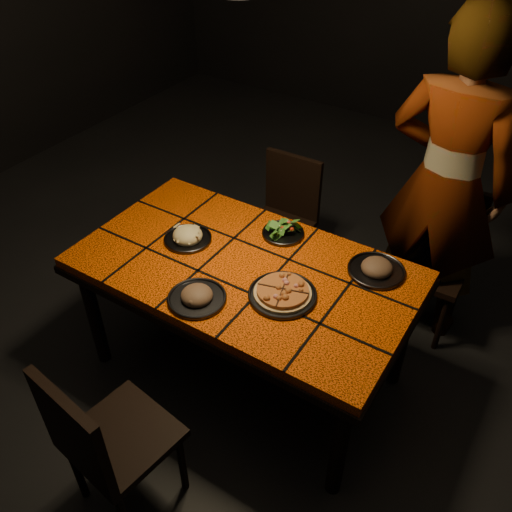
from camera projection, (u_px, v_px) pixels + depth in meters
The scene contains 11 objects.
room_shell at pixel (241, 116), 2.10m from camera, with size 6.04×7.04×3.08m.
dining_table at pixel (244, 278), 2.62m from camera, with size 1.62×0.92×0.75m.
chair_near at pixel (102, 440), 2.12m from camera, with size 0.45×0.45×0.88m.
chair_far_left at pixel (285, 212), 3.40m from camera, with size 0.38×0.38×0.83m.
chair_far_right at pixel (437, 250), 3.07m from camera, with size 0.40×0.40×0.87m.
diner at pixel (446, 185), 2.80m from camera, with size 0.67×0.44×1.85m, color brown.
plate_pizza at pixel (283, 293), 2.39m from camera, with size 0.32×0.32×0.04m.
plate_pasta at pixel (188, 237), 2.71m from camera, with size 0.24×0.24×0.08m.
plate_salad at pixel (283, 231), 2.74m from camera, with size 0.22×0.22×0.07m.
plate_mushroom_a at pixel (197, 296), 2.37m from camera, with size 0.26×0.26×0.09m.
plate_mushroom_b at pixel (377, 268), 2.51m from camera, with size 0.27×0.27×0.09m.
Camera 1 is at (1.11, -1.63, 2.39)m, focal length 38.00 mm.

